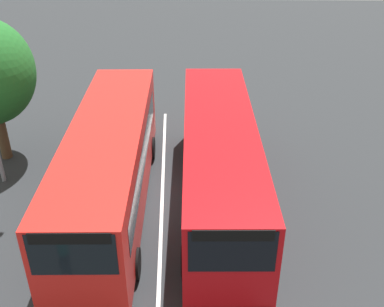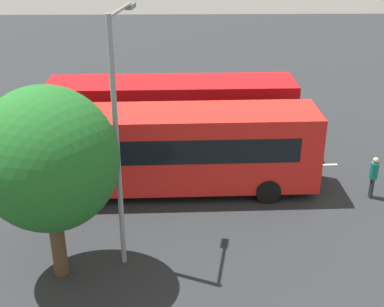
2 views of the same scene
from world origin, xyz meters
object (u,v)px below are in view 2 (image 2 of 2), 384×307
bus_far_left (176,148)px  bus_center_left (173,113)px  street_lamp (118,128)px  depot_tree (48,160)px  pedestrian (374,174)px

bus_far_left → bus_center_left: size_ratio=1.00×
street_lamp → bus_far_left: bearing=-9.6°
bus_far_left → bus_center_left: same height
bus_center_left → depot_tree: bearing=-111.3°
bus_center_left → street_lamp: street_lamp is taller
bus_center_left → depot_tree: size_ratio=1.83×
bus_far_left → depot_tree: bearing=-125.2°
street_lamp → depot_tree: 2.17m
bus_far_left → pedestrian: 7.62m
bus_far_left → street_lamp: size_ratio=1.42×
pedestrian → street_lamp: size_ratio=0.22×
depot_tree → bus_center_left: bearing=69.9°
bus_far_left → street_lamp: 5.43m
street_lamp → depot_tree: bearing=123.0°
pedestrian → bus_far_left: bearing=-0.0°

